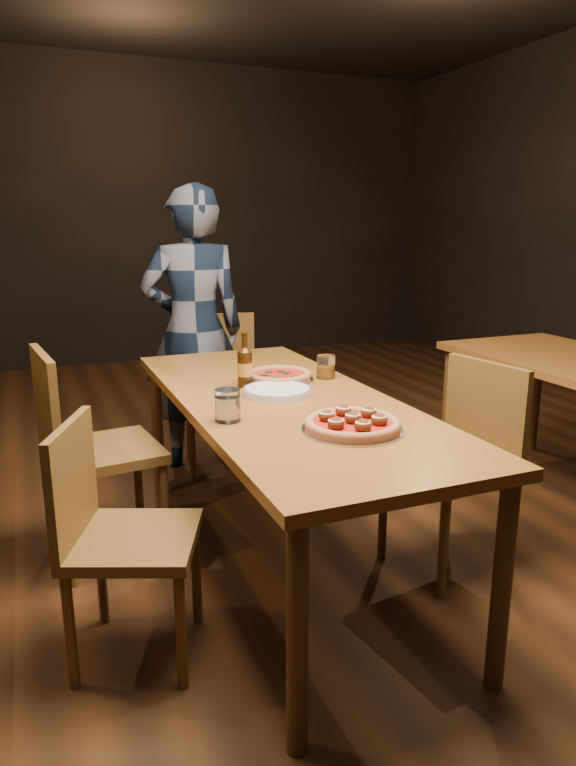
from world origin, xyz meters
name	(u,v)px	position (x,y,z in m)	size (l,w,h in m)	color
ground	(284,565)	(0.00, 0.00, 0.00)	(9.00, 9.00, 0.00)	black
room_shell	(283,101)	(0.00, 0.00, 1.86)	(9.00, 9.00, 9.00)	black
table_main	(283,414)	(0.00, 0.00, 0.68)	(0.80, 2.00, 0.75)	brown
chair_main_nw	(134,538)	(-0.67, -0.35, 0.43)	(0.40, 0.40, 0.86)	brown
chair_main_sw	(103,450)	(-0.68, 0.39, 0.49)	(0.46, 0.46, 0.98)	brown
chair_main_e	(448,465)	(0.63, -0.26, 0.46)	(0.43, 0.43, 0.91)	brown
chair_end	(222,391)	(0.09, 1.19, 0.47)	(0.44, 0.44, 0.94)	brown
pizza_meatball	(353,424)	(0.06, -0.48, 0.77)	(0.35, 0.35, 0.06)	#B7B7BF
pizza_margherita	(279,376)	(0.09, 0.27, 0.77)	(0.31, 0.31, 0.04)	#B7B7BF
plate_stack	(278,391)	(-0.01, 0.05, 0.76)	(0.28, 0.28, 0.03)	white
beer_bottle	(245,368)	(-0.09, 0.22, 0.83)	(0.06, 0.06, 0.23)	black
water_glass	(228,405)	(-0.30, -0.22, 0.81)	(0.09, 0.09, 0.11)	white
amber_glass	(326,367)	(0.30, 0.23, 0.80)	(0.08, 0.08, 0.10)	#985F11
diner	(194,330)	(-0.03, 1.34, 0.82)	(0.60, 0.39, 1.64)	black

